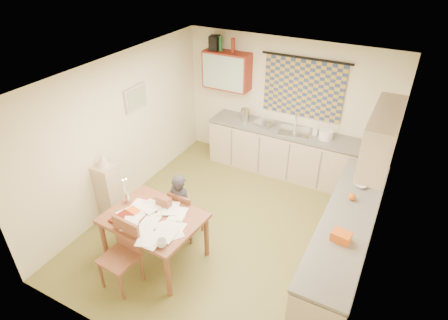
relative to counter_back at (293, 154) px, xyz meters
The scene contains 44 objects.
floor 2.03m from the counter_back, 99.73° to the right, with size 4.00×4.50×0.02m, color brown.
ceiling 2.86m from the counter_back, 99.73° to the right, with size 4.00×4.50×0.02m, color white.
wall_back 0.92m from the counter_back, 137.17° to the left, with size 4.00×0.02×2.50m, color beige.
wall_front 4.30m from the counter_back, 94.54° to the right, with size 4.00×0.02×2.50m, color beige.
wall_left 3.15m from the counter_back, 140.25° to the right, with size 0.02×4.50×2.50m, color beige.
wall_right 2.69m from the counter_back, 49.33° to the right, with size 0.02×4.50×2.50m, color beige.
window_blind 1.23m from the counter_back, 97.28° to the left, with size 1.45×0.03×1.05m, color navy.
curtain_rod 1.77m from the counter_back, 97.85° to the left, with size 0.04×0.04×1.60m, color black.
wall_cabinet 2.01m from the counter_back, behind, with size 0.90×0.34×0.70m, color maroon.
wall_cabinet_glass 2.01m from the counter_back, behind, with size 0.84×0.02×0.64m, color #99B2A5.
upper_cabinet_right 2.48m from the counter_back, 43.11° to the right, with size 0.34×1.30×0.70m, color tan.
framed_print 3.04m from the counter_back, 146.07° to the right, with size 0.04×0.50×0.40m, color beige.
print_canvas 3.03m from the counter_back, 145.78° to the right, with size 0.01×0.42×0.32m, color beige.
counter_back is the anchor object (origin of this frame).
counter_right 2.37m from the counter_back, 54.73° to the right, with size 0.62×2.95×0.92m.
stove 3.37m from the counter_back, 66.11° to the right, with size 0.57×0.57×0.88m.
sink 0.43m from the counter_back, behind, with size 0.55×0.45×0.10m, color silver.
tap 0.64m from the counter_back, 112.66° to the left, with size 0.03×0.03×0.28m, color silver.
dish_rack 0.79m from the counter_back, behind, with size 0.35×0.30×0.06m, color silver.
kettle 1.17m from the counter_back, behind, with size 0.18×0.18×0.24m, color silver.
mixing_bowl 0.77m from the counter_back, ahead, with size 0.24×0.24×0.16m, color white.
soap_bottle 0.65m from the counter_back, ahead, with size 0.10×0.10×0.17m, color white.
bowl 1.88m from the counter_back, 41.10° to the right, with size 0.26×0.26×0.05m, color white.
orange_bag 2.84m from the counter_back, 60.69° to the right, with size 0.22×0.16×0.12m, color #D55B14.
fruit_orange 2.12m from the counter_back, 50.11° to the right, with size 0.10×0.10×0.10m, color #D55B14.
speaker 2.54m from the counter_back, behind, with size 0.16×0.20×0.26m, color black.
bottle_green 2.45m from the counter_back, behind, with size 0.07×0.07×0.26m, color #195926.
bottle_brown 2.29m from the counter_back, behind, with size 0.07×0.07×0.26m, color maroon.
dining_table 3.14m from the counter_back, 108.49° to the right, with size 1.34×1.06×0.75m.
chair_far 2.53m from the counter_back, 110.22° to the right, with size 0.39×0.39×0.85m.
chair_near 3.73m from the counter_back, 107.37° to the right, with size 0.46×0.46×0.95m.
person 2.60m from the counter_back, 110.58° to the right, with size 0.43×0.30×1.14m, color black.
shelf_stand 3.39m from the counter_back, 129.95° to the right, with size 0.32×0.30×1.00m, color tan.
lampshade 3.45m from the counter_back, 129.95° to the right, with size 0.20×0.20×0.22m, color beige.
letter_rack 2.92m from the counter_back, 110.14° to the right, with size 0.22×0.10×0.16m, color brown.
mug 3.43m from the counter_back, 99.46° to the right, with size 0.13×0.13×0.10m, color white.
magazine 3.51m from the counter_back, 114.51° to the right, with size 0.25×0.31×0.03m, color #901505.
book 3.37m from the counter_back, 114.96° to the right, with size 0.25×0.30×0.02m, color #D55B14.
orange_box 3.54m from the counter_back, 112.13° to the right, with size 0.12×0.08×0.04m, color #D55B14.
eyeglasses 3.43m from the counter_back, 105.22° to the right, with size 0.13×0.04×0.02m, color black.
candle_holder 3.27m from the counter_back, 117.48° to the right, with size 0.06×0.06×0.18m, color silver.
candle 3.33m from the counter_back, 117.39° to the right, with size 0.02×0.02×0.22m, color white.
candle_flame 3.31m from the counter_back, 116.95° to the right, with size 0.02×0.02×0.02m, color #FFCC66.
papers 3.18m from the counter_back, 107.17° to the right, with size 1.09×0.99×0.03m.
Camera 1 is at (2.01, -4.01, 4.06)m, focal length 30.00 mm.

